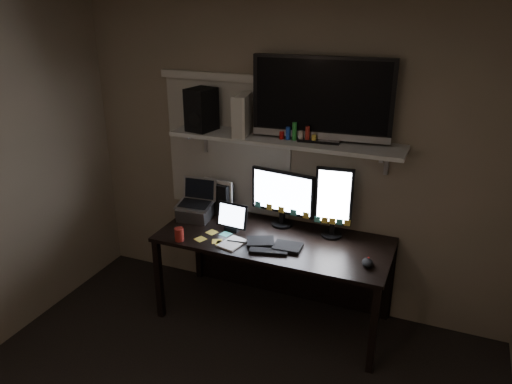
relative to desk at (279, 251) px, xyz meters
The scene contains 18 objects.
back_wall 0.74m from the desk, 90.00° to the left, with size 3.60×3.60×0.00m, color #6E624E.
window_blinds 0.96m from the desk, 156.69° to the left, with size 1.10×0.02×1.10m, color #B7B4A4.
desk is the anchor object (origin of this frame).
wall_shelf 0.91m from the desk, 90.00° to the left, with size 1.80×0.35×0.03m, color #B9B9B4.
monitor_landscape 0.43m from the desk, 99.05° to the left, with size 0.54×0.06×0.48m, color black.
monitor_portrait 0.62m from the desk, 11.41° to the left, with size 0.29×0.05×0.57m, color black.
keyboard 0.31m from the desk, 79.49° to the right, with size 0.43×0.17×0.03m, color black.
mouse 0.82m from the desk, 19.44° to the right, with size 0.08×0.12×0.04m, color black.
notepad 0.46m from the desk, 127.56° to the right, with size 0.15×0.21×0.01m, color silver.
tablet 0.47m from the desk, 161.99° to the right, with size 0.27×0.11×0.23m, color black.
file_sorter 0.69m from the desk, 168.18° to the left, with size 0.24×0.11×0.31m, color black.
laptop 0.81m from the desk, behind, with size 0.29×0.24×0.33m, color #A6A6AB.
cup 0.82m from the desk, 146.51° to the right, with size 0.07×0.07×0.10m, color maroon.
sticky_notes 0.57m from the desk, 151.57° to the right, with size 0.33×0.24×0.00m, color yellow, non-canonical shape.
tv 1.27m from the desk, 23.50° to the left, with size 1.02×0.18×0.61m, color black.
game_console 1.13m from the desk, behind, with size 0.08×0.26×0.31m, color beige.
speaker 1.29m from the desk, behind, with size 0.18×0.22×0.33m, color black.
bottles 1.00m from the desk, 20.16° to the left, with size 0.21×0.05×0.13m, color #A50F0C, non-canonical shape.
Camera 1 is at (1.18, -1.82, 2.51)m, focal length 35.00 mm.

